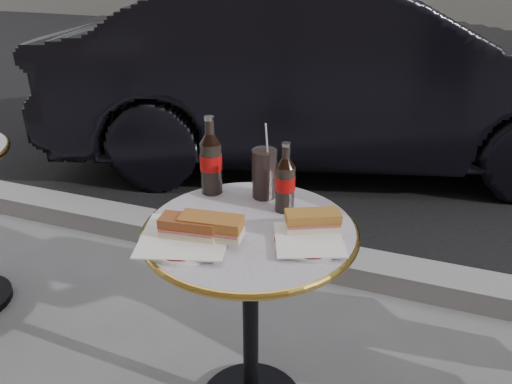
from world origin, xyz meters
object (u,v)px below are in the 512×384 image
(plate_right, at_px, (309,242))
(cola_bottle_left, at_px, (211,155))
(cola_bottle_right, at_px, (285,177))
(parked_car, at_px, (338,73))
(bistro_table, at_px, (251,326))
(plate_left, at_px, (185,239))
(cola_glass, at_px, (264,173))

(plate_right, distance_m, cola_bottle_left, 0.44)
(cola_bottle_right, distance_m, parked_car, 2.23)
(bistro_table, relative_size, cola_bottle_right, 3.36)
(plate_right, relative_size, cola_bottle_left, 0.75)
(plate_right, xyz_separation_m, parked_car, (-0.40, 2.36, -0.09))
(bistro_table, bearing_deg, parked_car, 95.39)
(plate_left, relative_size, cola_glass, 1.52)
(cola_bottle_left, bearing_deg, plate_left, -79.47)
(cola_bottle_left, xyz_separation_m, cola_glass, (0.17, 0.03, -0.05))
(plate_right, height_order, cola_bottle_right, cola_bottle_right)
(plate_left, relative_size, cola_bottle_right, 1.13)
(cola_bottle_left, height_order, cola_glass, cola_bottle_left)
(cola_bottle_right, bearing_deg, plate_left, -127.59)
(plate_left, bearing_deg, parked_car, 91.88)
(plate_right, xyz_separation_m, cola_bottle_right, (-0.12, 0.16, 0.10))
(plate_left, distance_m, cola_bottle_right, 0.35)
(plate_right, height_order, parked_car, parked_car)
(cola_glass, bearing_deg, cola_bottle_right, -36.63)
(cola_glass, xyz_separation_m, parked_car, (-0.19, 2.14, -0.16))
(parked_car, bearing_deg, cola_bottle_right, 171.34)
(plate_left, bearing_deg, cola_glass, 70.88)
(bistro_table, xyz_separation_m, cola_glass, (-0.03, 0.20, 0.45))
(plate_left, relative_size, parked_car, 0.06)
(bistro_table, relative_size, cola_glass, 4.55)
(cola_glass, bearing_deg, cola_bottle_left, -170.91)
(plate_left, height_order, cola_bottle_left, cola_bottle_left)
(plate_right, bearing_deg, cola_bottle_right, 126.62)
(cola_bottle_left, relative_size, cola_bottle_right, 1.18)
(bistro_table, distance_m, plate_right, 0.41)
(plate_left, relative_size, plate_right, 1.28)
(bistro_table, height_order, plate_right, plate_right)
(bistro_table, bearing_deg, cola_bottle_right, 64.42)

